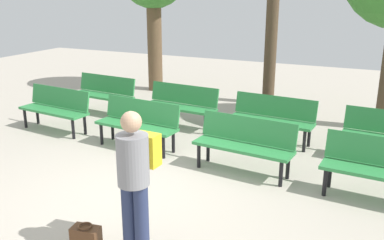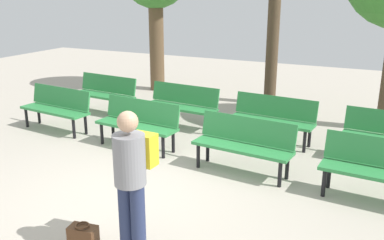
{
  "view_description": "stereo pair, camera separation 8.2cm",
  "coord_description": "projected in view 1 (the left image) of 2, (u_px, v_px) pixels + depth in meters",
  "views": [
    {
      "loc": [
        3.13,
        -4.66,
        2.83
      ],
      "look_at": [
        0.0,
        2.03,
        0.55
      ],
      "focal_mm": 39.99,
      "sensor_mm": 36.0,
      "label": 1
    },
    {
      "loc": [
        3.2,
        -4.62,
        2.83
      ],
      "look_at": [
        0.0,
        2.03,
        0.55
      ],
      "focal_mm": 39.99,
      "sensor_mm": 36.0,
      "label": 2
    }
  ],
  "objects": [
    {
      "name": "ground_plane",
      "position": [
        132.0,
        194.0,
        6.13
      ],
      "size": [
        24.0,
        24.0,
        0.0
      ],
      "primitive_type": "plane",
      "color": "#B2A899"
    },
    {
      "name": "visitor_with_backpack",
      "position": [
        135.0,
        175.0,
        4.51
      ],
      "size": [
        0.35,
        0.53,
        1.65
      ],
      "rotation": [
        0.0,
        0.0,
        3.1
      ],
      "color": "navy",
      "rests_on": "ground_plane"
    },
    {
      "name": "bench_r0_c3",
      "position": [
        383.0,
        166.0,
        5.83
      ],
      "size": [
        1.63,
        0.59,
        0.87
      ],
      "rotation": [
        0.0,
        0.0,
        -0.07
      ],
      "color": "#2D8442",
      "rests_on": "ground_plane"
    },
    {
      "name": "bench_r1_c2",
      "position": [
        272.0,
        116.0,
        8.11
      ],
      "size": [
        1.63,
        0.61,
        0.87
      ],
      "rotation": [
        0.0,
        0.0,
        -0.08
      ],
      "color": "#2D8442",
      "rests_on": "ground_plane"
    },
    {
      "name": "bench_r1_c0",
      "position": [
        104.0,
        92.0,
        10.01
      ],
      "size": [
        1.64,
        0.62,
        0.87
      ],
      "rotation": [
        0.0,
        0.0,
        -0.09
      ],
      "color": "#2D8442",
      "rests_on": "ground_plane"
    },
    {
      "name": "tree_0",
      "position": [
        271.0,
        47.0,
        10.59
      ],
      "size": [
        0.3,
        0.3,
        2.88
      ],
      "color": "#4C3A28",
      "rests_on": "ground_plane"
    },
    {
      "name": "bench_r0_c0",
      "position": [
        56.0,
        106.0,
        8.79
      ],
      "size": [
        1.64,
        0.64,
        0.87
      ],
      "rotation": [
        0.0,
        0.0,
        -0.1
      ],
      "color": "#2D8442",
      "rests_on": "ground_plane"
    },
    {
      "name": "handbag",
      "position": [
        86.0,
        237.0,
        4.83
      ],
      "size": [
        0.34,
        0.22,
        0.29
      ],
      "color": "#4C2D19",
      "rests_on": "ground_plane"
    },
    {
      "name": "bench_r0_c2",
      "position": [
        245.0,
        142.0,
        6.77
      ],
      "size": [
        1.64,
        0.63,
        0.87
      ],
      "rotation": [
        0.0,
        0.0,
        -0.1
      ],
      "color": "#2D8442",
      "rests_on": "ground_plane"
    },
    {
      "name": "bench_r0_c1",
      "position": [
        138.0,
        121.0,
        7.82
      ],
      "size": [
        1.64,
        0.62,
        0.87
      ],
      "rotation": [
        0.0,
        0.0,
        -0.09
      ],
      "color": "#2D8442",
      "rests_on": "ground_plane"
    },
    {
      "name": "bench_r1_c1",
      "position": [
        181.0,
        103.0,
        9.04
      ],
      "size": [
        1.63,
        0.6,
        0.87
      ],
      "rotation": [
        0.0,
        0.0,
        -0.08
      ],
      "color": "#2D8442",
      "rests_on": "ground_plane"
    }
  ]
}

